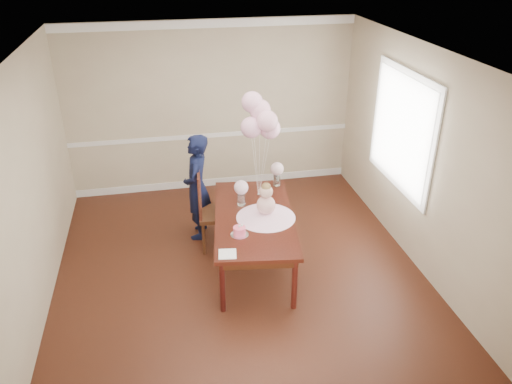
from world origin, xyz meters
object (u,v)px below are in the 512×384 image
dining_table_top (254,217)px  woman (197,187)px  birthday_cake (239,231)px  dining_chair_seat (217,214)px

dining_table_top → woman: bearing=133.7°
dining_table_top → woman: size_ratio=1.28×
dining_table_top → birthday_cake: birthday_cake is taller
dining_table_top → woman: (-0.62, 0.85, 0.06)m
birthday_cake → woman: size_ratio=0.10×
birthday_cake → woman: (-0.37, 1.25, -0.02)m
birthday_cake → dining_chair_seat: size_ratio=0.30×
dining_chair_seat → dining_table_top: bearing=-49.2°
birthday_cake → dining_chair_seat: (-0.15, 0.93, -0.28)m
dining_chair_seat → woman: (-0.22, 0.32, 0.26)m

